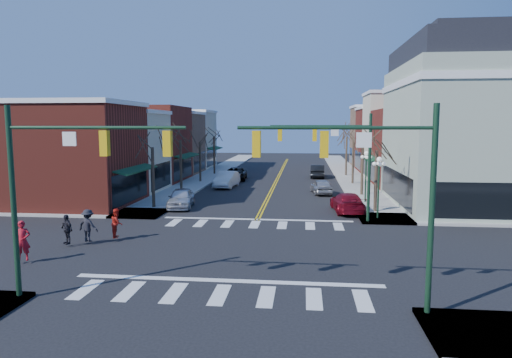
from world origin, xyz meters
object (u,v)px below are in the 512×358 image
(car_right_near, at_px, (347,202))
(car_left_near, at_px, (181,198))
(pedestrian_dark_b, at_px, (88,225))
(lamppost_midblock, at_px, (366,168))
(car_right_far, at_px, (317,171))
(car_right_mid, at_px, (321,186))
(pedestrian_red_a, at_px, (23,241))
(pedestrian_red_b, at_px, (117,223))
(car_left_far, at_px, (236,174))
(lamppost_corner, at_px, (379,177))
(victorian_corner, at_px, (477,122))
(car_left_mid, at_px, (227,179))
(pedestrian_dark_a, at_px, (67,229))

(car_right_near, bearing_deg, car_left_near, -7.02)
(car_left_near, bearing_deg, pedestrian_dark_b, -108.03)
(lamppost_midblock, xyz_separation_m, car_right_far, (-3.40, 18.31, -2.19))
(car_right_mid, height_order, pedestrian_red_a, pedestrian_red_a)
(pedestrian_red_a, height_order, pedestrian_red_b, pedestrian_red_a)
(pedestrian_red_a, bearing_deg, car_right_far, 46.05)
(car_left_far, bearing_deg, lamppost_corner, -62.20)
(car_right_near, relative_size, pedestrian_red_b, 3.03)
(car_left_far, distance_m, car_right_near, 21.60)
(lamppost_midblock, relative_size, pedestrian_red_b, 2.61)
(car_left_near, bearing_deg, car_right_far, 55.28)
(victorian_corner, xyz_separation_m, car_left_far, (-21.30, 15.12, -5.93))
(car_right_near, xyz_separation_m, car_right_mid, (-1.60, 8.82, -0.02))
(car_right_mid, bearing_deg, car_left_mid, -27.32)
(car_right_mid, bearing_deg, car_left_far, -52.56)
(car_left_far, height_order, car_right_mid, car_left_far)
(pedestrian_dark_b, bearing_deg, car_left_near, -89.17)
(lamppost_midblock, distance_m, car_right_near, 4.80)
(victorian_corner, height_order, pedestrian_red_a, victorian_corner)
(car_left_far, relative_size, pedestrian_dark_b, 2.96)
(car_right_near, height_order, pedestrian_red_a, pedestrian_red_a)
(victorian_corner, relative_size, lamppost_corner, 3.29)
(pedestrian_red_b, bearing_deg, pedestrian_red_a, 136.49)
(pedestrian_red_a, distance_m, pedestrian_dark_a, 3.11)
(lamppost_midblock, height_order, car_right_mid, lamppost_midblock)
(lamppost_corner, bearing_deg, car_left_mid, 131.01)
(lamppost_midblock, bearing_deg, car_left_near, -166.97)
(pedestrian_dark_b, bearing_deg, car_right_mid, -112.75)
(car_right_near, relative_size, car_right_mid, 1.21)
(lamppost_midblock, xyz_separation_m, car_left_near, (-14.60, -3.38, -2.20))
(victorian_corner, xyz_separation_m, car_right_near, (-10.10, -3.35, -5.93))
(victorian_corner, xyz_separation_m, car_right_mid, (-11.70, 5.47, -5.95))
(car_left_mid, distance_m, car_right_mid, 10.21)
(victorian_corner, relative_size, car_right_mid, 3.43)
(victorian_corner, bearing_deg, pedestrian_dark_b, -150.58)
(lamppost_midblock, distance_m, pedestrian_red_a, 25.78)
(car_left_far, bearing_deg, car_right_near, -62.58)
(victorian_corner, height_order, lamppost_midblock, victorian_corner)
(victorian_corner, relative_size, car_right_near, 2.84)
(car_right_far, height_order, pedestrian_red_b, pedestrian_red_b)
(pedestrian_red_a, bearing_deg, lamppost_midblock, 23.20)
(victorian_corner, bearing_deg, car_left_far, 144.63)
(pedestrian_red_a, height_order, pedestrian_dark_a, pedestrian_red_a)
(victorian_corner, height_order, car_left_far, victorian_corner)
(lamppost_corner, distance_m, pedestrian_dark_a, 19.74)
(victorian_corner, bearing_deg, car_right_mid, 154.92)
(car_right_mid, bearing_deg, pedestrian_dark_b, 48.37)
(victorian_corner, relative_size, pedestrian_red_b, 8.60)
(pedestrian_red_a, distance_m, pedestrian_red_b, 5.37)
(victorian_corner, bearing_deg, car_left_mid, 157.21)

